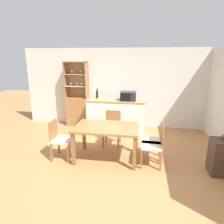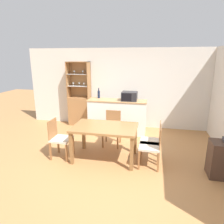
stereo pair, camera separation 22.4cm
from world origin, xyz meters
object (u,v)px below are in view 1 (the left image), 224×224
object	(u,v)px
dining_chair_head_far	(112,128)
wine_bottle	(97,94)
dining_table	(107,131)
dining_chair_side_right_far	(153,140)
dining_chair_side_right_near	(154,145)
microwave	(128,96)
dining_chair_side_left_near	(61,139)
display_cabinet	(78,107)

from	to	relation	value
dining_chair_head_far	wine_bottle	xyz separation A→B (m)	(-0.65, 1.09, 0.69)
dining_table	dining_chair_side_right_far	xyz separation A→B (m)	(1.04, 0.13, -0.22)
dining_table	dining_chair_side_right_near	size ratio (longest dim) A/B	1.58
microwave	dining_chair_side_left_near	bearing A→B (deg)	-126.83
dining_table	dining_chair_side_right_far	distance (m)	1.07
dining_chair_side_right_far	dining_table	bearing A→B (deg)	99.12
dining_chair_side_right_near	microwave	bearing A→B (deg)	22.88
dining_chair_head_far	dining_chair_side_left_near	bearing A→B (deg)	41.53
dining_chair_head_far	microwave	bearing A→B (deg)	-109.93
dining_table	wine_bottle	bearing A→B (deg)	109.14
display_cabinet	dining_chair_side_left_near	distance (m)	2.36
dining_chair_head_far	wine_bottle	bearing A→B (deg)	-59.15
dining_table	wine_bottle	xyz separation A→B (m)	(-0.65, 1.88, 0.47)
dining_chair_side_right_near	display_cabinet	bearing A→B (deg)	48.28
dining_chair_side_right_near	dining_chair_side_left_near	size ratio (longest dim) A/B	1.00
dining_chair_side_right_far	wine_bottle	distance (m)	2.53
dining_table	dining_chair_head_far	xyz separation A→B (m)	(0.00, 0.78, -0.22)
dining_table	dining_chair_side_right_far	bearing A→B (deg)	7.36
dining_chair_side_right_far	dining_chair_head_far	world-z (taller)	same
dining_chair_side_right_far	dining_chair_side_left_near	distance (m)	2.10
display_cabinet	dining_chair_side_left_near	bearing A→B (deg)	-80.91
display_cabinet	dining_chair_head_far	bearing A→B (deg)	-44.82
dining_table	dining_chair_side_right_far	world-z (taller)	dining_chair_side_right_far
dining_chair_side_right_near	dining_chair_head_far	bearing A→B (deg)	50.23
dining_table	dining_chair_side_right_near	xyz separation A→B (m)	(1.04, -0.14, -0.22)
dining_table	dining_chair_side_right_near	bearing A→B (deg)	-7.52
wine_bottle	microwave	bearing A→B (deg)	-10.41
microwave	display_cabinet	bearing A→B (deg)	164.29
dining_chair_side_left_near	wine_bottle	size ratio (longest dim) A/B	2.86
dining_chair_head_far	dining_chair_side_right_near	bearing A→B (deg)	138.52
dining_chair_side_right_near	dining_chair_head_far	distance (m)	1.39
microwave	wine_bottle	bearing A→B (deg)	169.59
dining_chair_side_right_far	microwave	xyz separation A→B (m)	(-0.71, 1.56, 0.69)
dining_chair_side_right_near	dining_chair_head_far	size ratio (longest dim) A/B	1.00
dining_chair_side_left_near	display_cabinet	bearing A→B (deg)	-170.93
wine_bottle	display_cabinet	bearing A→B (deg)	157.82
dining_chair_side_right_far	dining_chair_side_right_near	distance (m)	0.27
dining_chair_head_far	dining_chair_side_left_near	world-z (taller)	same
display_cabinet	dining_chair_side_right_far	bearing A→B (deg)	-39.93
dining_chair_side_left_near	dining_chair_head_far	bearing A→B (deg)	131.46
microwave	wine_bottle	size ratio (longest dim) A/B	1.42
display_cabinet	dining_chair_side_left_near	world-z (taller)	display_cabinet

